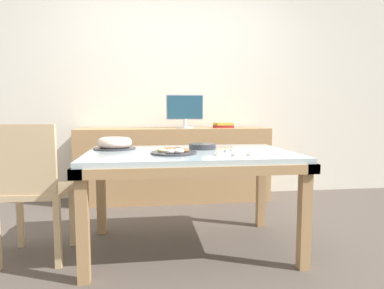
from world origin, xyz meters
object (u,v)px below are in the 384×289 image
at_px(chair, 32,186).
at_px(cake_chocolate_round, 115,144).
at_px(tealight_right_edge, 234,154).
at_px(tealight_centre, 226,150).
at_px(tealight_near_front, 250,154).
at_px(tealight_near_cakes, 232,149).
at_px(book_stack, 223,125).
at_px(plate_stack, 202,146).
at_px(pastry_platter, 174,152).
at_px(tealight_left_edge, 217,154).
at_px(computer_monitor, 185,111).

xyz_separation_m(chair, cake_chocolate_round, (0.52, 0.30, 0.25)).
bearing_deg(tealight_right_edge, tealight_centre, 89.08).
relative_size(cake_chocolate_round, tealight_near_front, 7.99).
xyz_separation_m(tealight_centre, tealight_right_edge, (-0.00, -0.24, 0.00)).
relative_size(tealight_near_cakes, tealight_centre, 1.00).
xyz_separation_m(book_stack, plate_stack, (-0.45, -1.25, -0.11)).
xyz_separation_m(pastry_platter, tealight_near_cakes, (0.44, 0.12, -0.00)).
xyz_separation_m(pastry_platter, tealight_centre, (0.38, 0.07, -0.00)).
distance_m(plate_stack, tealight_left_edge, 0.40).
bearing_deg(tealight_near_cakes, chair, -177.12).
relative_size(computer_monitor, tealight_right_edge, 10.60).
bearing_deg(tealight_left_edge, cake_chocolate_round, 145.78).
height_order(plate_stack, tealight_near_front, plate_stack).
bearing_deg(tealight_right_edge, computer_monitor, 94.43).
xyz_separation_m(pastry_platter, tealight_near_front, (0.49, -0.16, -0.00)).
bearing_deg(chair, tealight_left_edge, -8.14).
height_order(plate_stack, tealight_right_edge, plate_stack).
relative_size(cake_chocolate_round, tealight_near_cakes, 7.99).
distance_m(computer_monitor, tealight_right_edge, 1.71).
relative_size(chair, pastry_platter, 2.98).
distance_m(tealight_left_edge, tealight_centre, 0.22).
bearing_deg(computer_monitor, tealight_centre, -84.71).
height_order(tealight_left_edge, tealight_near_front, same).
xyz_separation_m(tealight_left_edge, tealight_right_edge, (0.11, -0.04, 0.00)).
height_order(chair, tealight_right_edge, chair).
height_order(cake_chocolate_round, tealight_right_edge, cake_chocolate_round).
relative_size(cake_chocolate_round, pastry_platter, 1.01).
bearing_deg(pastry_platter, cake_chocolate_round, 140.85).
distance_m(chair, tealight_centre, 1.35).
xyz_separation_m(tealight_near_cakes, tealight_right_edge, (-0.06, -0.28, 0.00)).
bearing_deg(cake_chocolate_round, tealight_left_edge, -34.22).
bearing_deg(chair, tealight_near_cakes, 2.88).
xyz_separation_m(tealight_left_edge, tealight_centre, (0.11, 0.20, 0.00)).
height_order(book_stack, tealight_centre, book_stack).
distance_m(cake_chocolate_round, tealight_near_cakes, 0.90).
bearing_deg(plate_stack, tealight_left_edge, -85.51).
xyz_separation_m(chair, plate_stack, (1.19, 0.22, 0.22)).
bearing_deg(cake_chocolate_round, tealight_near_cakes, -15.02).
relative_size(pastry_platter, tealight_right_edge, 7.89).
distance_m(tealight_centre, tealight_right_edge, 0.24).
bearing_deg(tealight_near_cakes, tealight_left_edge, -123.95).
height_order(computer_monitor, tealight_right_edge, computer_monitor).
xyz_separation_m(computer_monitor, tealight_centre, (0.13, -1.45, -0.28)).
xyz_separation_m(computer_monitor, book_stack, (0.44, 0.00, -0.16)).
xyz_separation_m(plate_stack, tealight_centre, (0.14, -0.20, -0.01)).
height_order(cake_chocolate_round, tealight_near_cakes, cake_chocolate_round).
distance_m(tealight_left_edge, tealight_right_edge, 0.11).
bearing_deg(book_stack, chair, -138.11).
bearing_deg(pastry_platter, tealight_near_front, -18.73).
bearing_deg(book_stack, pastry_platter, -114.51).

